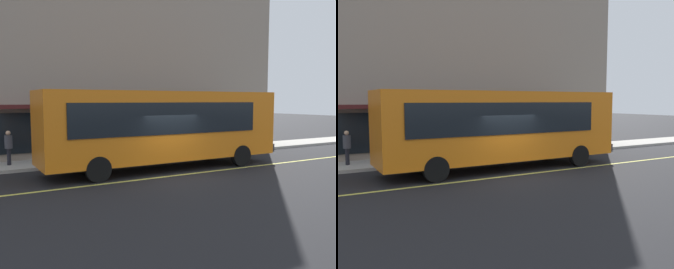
# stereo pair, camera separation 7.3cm
# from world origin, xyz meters

# --- Properties ---
(ground) EXTENTS (120.00, 120.00, 0.00)m
(ground) POSITION_xyz_m (0.00, 0.00, 0.00)
(ground) COLOR black
(sidewalk) EXTENTS (80.00, 2.48, 0.15)m
(sidewalk) POSITION_xyz_m (0.00, 5.15, 0.07)
(sidewalk) COLOR #B2ADA3
(sidewalk) RESTS_ON ground
(lane_centre_stripe) EXTENTS (36.00, 0.16, 0.01)m
(lane_centre_stripe) POSITION_xyz_m (0.00, 0.00, 0.00)
(lane_centre_stripe) COLOR #D8D14C
(lane_centre_stripe) RESTS_ON ground
(storefront_building) EXTENTS (24.70, 10.90, 15.51)m
(storefront_building) POSITION_xyz_m (-0.82, 11.53, 7.75)
(storefront_building) COLOR gray
(storefront_building) RESTS_ON ground
(bus) EXTENTS (11.14, 2.64, 3.50)m
(bus) POSITION_xyz_m (0.42, 1.52, 1.99)
(bus) COLOR orange
(bus) RESTS_ON ground
(traffic_light) EXTENTS (0.30, 0.52, 3.20)m
(traffic_light) POSITION_xyz_m (7.06, 4.75, 2.53)
(traffic_light) COLOR #2D2D33
(traffic_light) RESTS_ON sidewalk
(pedestrian_at_corner) EXTENTS (0.34, 0.34, 1.58)m
(pedestrian_at_corner) POSITION_xyz_m (-5.70, 5.24, 1.09)
(pedestrian_at_corner) COLOR black
(pedestrian_at_corner) RESTS_ON sidewalk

